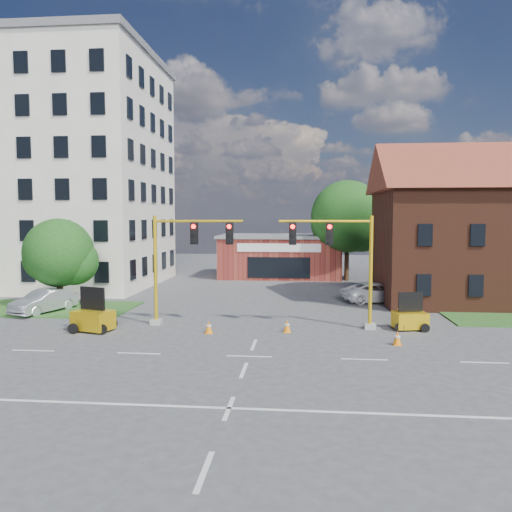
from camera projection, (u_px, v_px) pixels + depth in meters
name	position (u px, v px, depth m)	size (l,w,h in m)	color
ground	(249.00, 356.00, 21.96)	(120.00, 120.00, 0.00)	#424245
lane_markings	(241.00, 378.00, 18.98)	(60.00, 36.00, 0.01)	silver
office_block	(55.00, 170.00, 44.79)	(18.40, 15.40, 20.60)	beige
brick_shop	(281.00, 255.00, 51.55)	(12.40, 8.40, 4.30)	maroon
tree_large	(351.00, 219.00, 47.72)	(7.28, 6.93, 9.64)	#372114
tree_nw_front	(63.00, 255.00, 33.48)	(4.82, 4.60, 6.03)	#372114
signal_mast_west	(184.00, 256.00, 28.02)	(5.30, 0.60, 6.20)	gray
signal_mast_east	(340.00, 258.00, 27.19)	(5.30, 0.60, 6.20)	gray
trailer_west	(93.00, 318.00, 26.76)	(2.32, 1.89, 2.28)	yellow
trailer_east	(410.00, 318.00, 27.14)	(1.91, 1.46, 1.96)	yellow
cone_a	(209.00, 327.00, 26.26)	(0.40, 0.40, 0.70)	orange
cone_b	(287.00, 326.00, 26.51)	(0.40, 0.40, 0.70)	orange
cone_c	(397.00, 338.00, 23.87)	(0.40, 0.40, 0.70)	orange
cone_d	(398.00, 314.00, 29.84)	(0.40, 0.40, 0.70)	orange
pickup_white	(377.00, 292.00, 35.92)	(2.32, 5.03, 1.40)	white
sedan_silver_front	(44.00, 301.00, 31.90)	(1.56, 4.48, 1.48)	#ABAEB3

